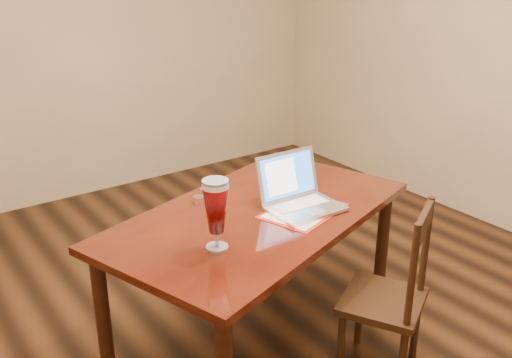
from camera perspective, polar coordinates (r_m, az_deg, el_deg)
ground at (r=3.26m, az=0.74°, el=-15.16°), size 5.00×5.00×0.00m
room_shell at (r=2.62m, az=0.94°, el=17.43°), size 4.51×5.01×2.71m
dining_table at (r=2.88m, az=0.20°, el=-4.74°), size 1.80×1.34×1.07m
dining_chair at (r=2.85m, az=13.23°, el=-11.43°), size 0.51×0.51×0.91m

